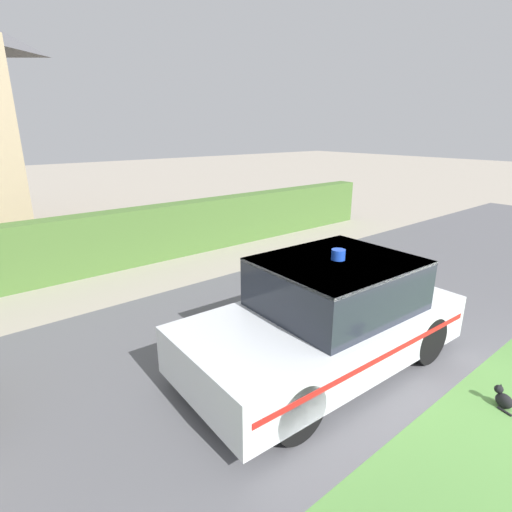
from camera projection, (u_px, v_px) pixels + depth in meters
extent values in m
cube|color=#5B5B60|center=(318.00, 312.00, 7.10)|extent=(28.00, 5.12, 0.01)
cube|color=#4C7233|center=(141.00, 236.00, 9.55)|extent=(15.48, 0.53, 1.33)
cylinder|color=black|center=(214.00, 345.00, 5.34)|extent=(0.68, 0.23, 0.67)
cylinder|color=black|center=(297.00, 411.00, 4.10)|extent=(0.68, 0.23, 0.67)
cylinder|color=black|center=(337.00, 300.00, 6.74)|extent=(0.68, 0.23, 0.67)
cylinder|color=black|center=(427.00, 339.00, 5.50)|extent=(0.68, 0.23, 0.67)
cube|color=silver|center=(322.00, 332.00, 5.37)|extent=(4.00, 2.00, 0.63)
cube|color=#232833|center=(336.00, 283.00, 5.30)|extent=(2.02, 1.73, 0.67)
cube|color=silver|center=(338.00, 261.00, 5.20)|extent=(2.02, 1.73, 0.04)
cube|color=red|center=(278.00, 305.00, 6.06)|extent=(3.73, 0.17, 0.07)
cube|color=red|center=(380.00, 359.00, 4.65)|extent=(3.73, 0.17, 0.07)
cylinder|color=blue|center=(338.00, 255.00, 5.17)|extent=(0.18, 0.18, 0.14)
ellipsoid|color=black|center=(504.00, 401.00, 4.66)|extent=(0.18, 0.23, 0.17)
ellipsoid|color=white|center=(498.00, 398.00, 4.73)|extent=(0.09, 0.07, 0.09)
sphere|color=black|center=(499.00, 389.00, 4.70)|extent=(0.10, 0.10, 0.10)
cone|color=black|center=(501.00, 385.00, 4.70)|extent=(0.04, 0.04, 0.04)
cone|color=black|center=(498.00, 387.00, 4.68)|extent=(0.04, 0.04, 0.04)
cylinder|color=black|center=(505.00, 411.00, 4.59)|extent=(0.07, 0.16, 0.03)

